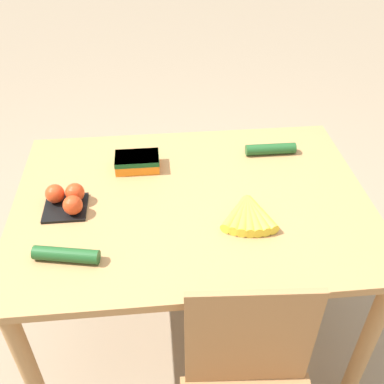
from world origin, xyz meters
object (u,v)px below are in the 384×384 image
Objects in this scene: carrot_bag at (137,161)px; tomato_pack at (67,199)px; banana_bunch at (248,215)px; cucumber_near at (66,255)px; cucumber_far at (271,149)px.

tomato_pack is at bearing 41.65° from carrot_bag.
carrot_bag is at bearing -42.20° from banana_bunch.
tomato_pack reaches higher than banana_bunch.
tomato_pack is 0.87× the size of carrot_bag.
cucumber_near is (0.61, 0.13, 0.00)m from banana_bunch.
cucumber_near is at bearing 95.55° from tomato_pack.
tomato_pack reaches higher than carrot_bag.
banana_bunch is at bearing -167.44° from cucumber_near.
cucumber_far is (-0.78, -0.53, 0.00)m from cucumber_near.
tomato_pack is at bearing -11.31° from banana_bunch.
cucumber_near reaches higher than banana_bunch.
tomato_pack reaches higher than cucumber_near.
banana_bunch is 1.30× the size of tomato_pack.
cucumber_near is 0.94m from cucumber_far.
banana_bunch is 1.13× the size of carrot_bag.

